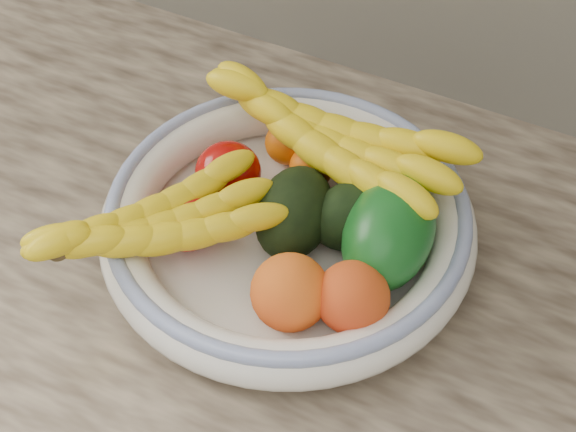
# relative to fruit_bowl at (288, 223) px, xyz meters

# --- Properties ---
(kitchen_counter) EXTENTS (2.44, 0.66, 1.40)m
(kitchen_counter) POSITION_rel_fruit_bowl_xyz_m (0.00, 0.03, -0.48)
(kitchen_counter) COLOR brown
(kitchen_counter) RESTS_ON ground
(fruit_bowl) EXTENTS (0.39, 0.39, 0.08)m
(fruit_bowl) POSITION_rel_fruit_bowl_xyz_m (0.00, 0.00, 0.00)
(fruit_bowl) COLOR white
(fruit_bowl) RESTS_ON kitchen_counter
(clementine_back_left) EXTENTS (0.06, 0.06, 0.05)m
(clementine_back_left) POSITION_rel_fruit_bowl_xyz_m (-0.05, 0.10, 0.01)
(clementine_back_left) COLOR #DA6104
(clementine_back_left) RESTS_ON fruit_bowl
(clementine_back_right) EXTENTS (0.07, 0.07, 0.05)m
(clementine_back_right) POSITION_rel_fruit_bowl_xyz_m (0.04, 0.10, 0.01)
(clementine_back_right) COLOR #E94904
(clementine_back_right) RESTS_ON fruit_bowl
(clementine_back_mid) EXTENTS (0.06, 0.06, 0.05)m
(clementine_back_mid) POSITION_rel_fruit_bowl_xyz_m (-0.01, 0.08, 0.01)
(clementine_back_mid) COLOR #FB6B05
(clementine_back_mid) RESTS_ON fruit_bowl
(tomato_left) EXTENTS (0.09, 0.09, 0.06)m
(tomato_left) POSITION_rel_fruit_bowl_xyz_m (-0.08, 0.03, 0.01)
(tomato_left) COLOR #A00704
(tomato_left) RESTS_ON fruit_bowl
(tomato_near_left) EXTENTS (0.08, 0.08, 0.06)m
(tomato_near_left) POSITION_rel_fruit_bowl_xyz_m (-0.09, -0.05, 0.01)
(tomato_near_left) COLOR #B71210
(tomato_near_left) RESTS_ON fruit_bowl
(avocado_center) EXTENTS (0.10, 0.13, 0.08)m
(avocado_center) POSITION_rel_fruit_bowl_xyz_m (0.01, 0.00, 0.02)
(avocado_center) COLOR black
(avocado_center) RESTS_ON fruit_bowl
(avocado_right) EXTENTS (0.13, 0.13, 0.07)m
(avocado_right) POSITION_rel_fruit_bowl_xyz_m (0.07, 0.03, 0.02)
(avocado_right) COLOR black
(avocado_right) RESTS_ON fruit_bowl
(green_mango) EXTENTS (0.13, 0.15, 0.12)m
(green_mango) POSITION_rel_fruit_bowl_xyz_m (0.11, 0.01, 0.03)
(green_mango) COLOR #0E4D16
(green_mango) RESTS_ON fruit_bowl
(peach_front) EXTENTS (0.09, 0.09, 0.08)m
(peach_front) POSITION_rel_fruit_bowl_xyz_m (0.05, -0.09, 0.02)
(peach_front) COLOR orange
(peach_front) RESTS_ON fruit_bowl
(peach_right) EXTENTS (0.07, 0.07, 0.07)m
(peach_right) POSITION_rel_fruit_bowl_xyz_m (0.10, -0.07, 0.02)
(peach_right) COLOR orange
(peach_right) RESTS_ON fruit_bowl
(banana_bunch_back) EXTENTS (0.34, 0.16, 0.09)m
(banana_bunch_back) POSITION_rel_fruit_bowl_xyz_m (0.00, 0.09, 0.04)
(banana_bunch_back) COLOR yellow
(banana_bunch_back) RESTS_ON fruit_bowl
(banana_bunch_front) EXTENTS (0.25, 0.28, 0.07)m
(banana_bunch_front) POSITION_rel_fruit_bowl_xyz_m (-0.10, -0.09, 0.03)
(banana_bunch_front) COLOR yellow
(banana_bunch_front) RESTS_ON fruit_bowl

